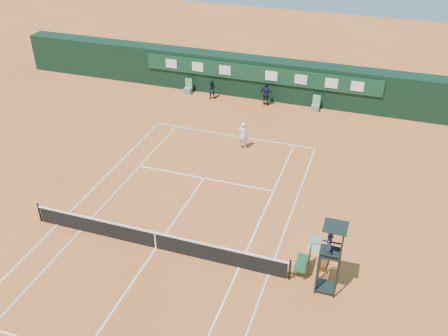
% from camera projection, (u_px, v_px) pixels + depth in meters
% --- Properties ---
extents(ground, '(90.00, 90.00, 0.00)m').
position_uv_depth(ground, '(156.00, 248.00, 23.57)').
color(ground, '#C6672E').
rests_on(ground, ground).
extents(court_lines, '(11.05, 23.85, 0.01)m').
position_uv_depth(court_lines, '(156.00, 248.00, 23.57)').
color(court_lines, silver).
rests_on(court_lines, ground).
extents(tennis_net, '(12.90, 0.10, 1.10)m').
position_uv_depth(tennis_net, '(155.00, 240.00, 23.31)').
color(tennis_net, black).
rests_on(tennis_net, ground).
extents(back_wall, '(40.00, 1.65, 3.00)m').
position_uv_depth(back_wall, '(261.00, 78.00, 37.84)').
color(back_wall, black).
rests_on(back_wall, ground).
extents(linesman_chair_left, '(0.55, 0.50, 1.15)m').
position_uv_depth(linesman_chair_left, '(188.00, 89.00, 38.96)').
color(linesman_chair_left, '#548163').
rests_on(linesman_chair_left, ground).
extents(linesman_chair_right, '(0.55, 0.50, 1.15)m').
position_uv_depth(linesman_chair_right, '(316.00, 107.00, 36.24)').
color(linesman_chair_right, '#578665').
rests_on(linesman_chair_right, ground).
extents(umpire_chair, '(0.96, 0.95, 3.42)m').
position_uv_depth(umpire_chair, '(331.00, 245.00, 20.05)').
color(umpire_chair, black).
rests_on(umpire_chair, ground).
extents(player_bench, '(0.56, 1.20, 1.10)m').
position_uv_depth(player_bench, '(305.00, 261.00, 21.93)').
color(player_bench, '#194027').
rests_on(player_bench, ground).
extents(tennis_bag, '(0.39, 0.79, 0.29)m').
position_uv_depth(tennis_bag, '(323.00, 264.00, 22.46)').
color(tennis_bag, black).
rests_on(tennis_bag, ground).
extents(cooler, '(0.57, 0.57, 0.65)m').
position_uv_depth(cooler, '(315.00, 244.00, 23.30)').
color(cooler, white).
rests_on(cooler, ground).
extents(tennis_ball, '(0.07, 0.07, 0.07)m').
position_uv_depth(tennis_ball, '(208.00, 173.00, 29.09)').
color(tennis_ball, yellow).
rests_on(tennis_ball, ground).
extents(player, '(0.75, 0.58, 1.83)m').
position_uv_depth(player, '(243.00, 135.00, 31.24)').
color(player, white).
rests_on(player, ground).
extents(ball_kid_left, '(0.86, 0.77, 1.47)m').
position_uv_depth(ball_kid_left, '(211.00, 89.00, 37.91)').
color(ball_kid_left, black).
rests_on(ball_kid_left, ground).
extents(ball_kid_right, '(1.10, 0.65, 1.76)m').
position_uv_depth(ball_kid_right, '(266.00, 94.00, 36.76)').
color(ball_kid_right, black).
rests_on(ball_kid_right, ground).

